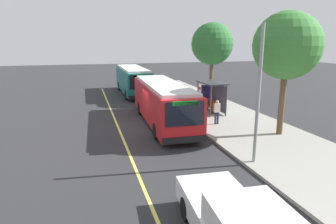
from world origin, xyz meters
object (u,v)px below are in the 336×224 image
object	(u,v)px
waiting_bench	(211,106)
route_sign_post	(200,98)
transit_bus_second	(133,79)
pedestrian_commuter	(217,110)
transit_bus_main	(163,102)

from	to	relation	value
waiting_bench	route_sign_post	distance (m)	3.96
transit_bus_second	pedestrian_commuter	size ratio (longest dim) A/B	5.98
transit_bus_main	waiting_bench	bearing A→B (deg)	113.26
transit_bus_second	waiting_bench	size ratio (longest dim) A/B	6.32
waiting_bench	transit_bus_second	bearing A→B (deg)	-157.52
route_sign_post	pedestrian_commuter	world-z (taller)	route_sign_post
transit_bus_main	waiting_bench	size ratio (longest dim) A/B	6.72
transit_bus_main	waiting_bench	xyz separation A→B (m)	(-1.94, 4.52, -0.98)
waiting_bench	route_sign_post	xyz separation A→B (m)	(3.03, -2.18, 1.32)
transit_bus_second	waiting_bench	bearing A→B (deg)	22.48
transit_bus_second	route_sign_post	xyz separation A→B (m)	(14.06, 2.38, 0.34)
transit_bus_second	pedestrian_commuter	world-z (taller)	transit_bus_second
waiting_bench	transit_bus_main	bearing A→B (deg)	-66.74
transit_bus_main	pedestrian_commuter	distance (m)	3.81
route_sign_post	transit_bus_second	bearing A→B (deg)	-170.38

